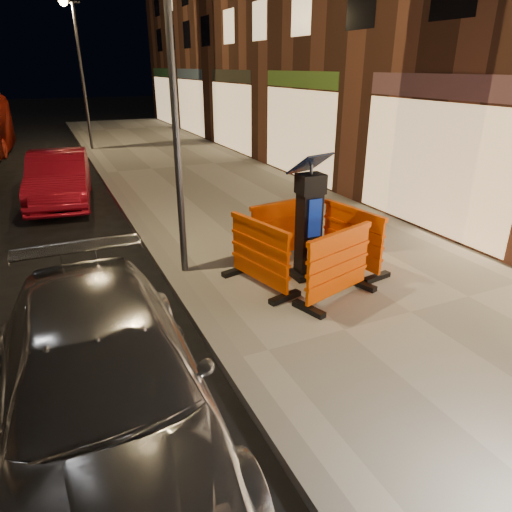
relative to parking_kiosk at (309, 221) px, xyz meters
name	(u,v)px	position (x,y,z in m)	size (l,w,h in m)	color
ground_plane	(233,369)	(-2.19, -1.82, -1.20)	(120.00, 120.00, 0.00)	black
sidewalk	(410,316)	(0.81, -1.82, -1.13)	(6.00, 60.00, 0.15)	gray
kerb	(233,364)	(-2.19, -1.82, -1.13)	(0.30, 60.00, 0.15)	slate
parking_kiosk	(309,221)	(0.00, 0.00, 0.00)	(0.66, 0.66, 2.10)	black
barrier_front	(338,266)	(0.00, -0.95, -0.46)	(1.51, 0.62, 1.17)	#EC4B01
barrier_back	(283,230)	(0.00, 0.95, -0.46)	(1.51, 0.62, 1.17)	#EC4B01
barrier_kerbside	(259,255)	(-0.95, 0.00, -0.46)	(1.51, 0.62, 1.17)	#EC4B01
barrier_bldgside	(352,238)	(0.95, 0.00, -0.46)	(1.51, 0.62, 1.17)	#EC4B01
car_silver	(112,438)	(-3.83, -2.39, -1.20)	(2.05, 5.04, 1.46)	#AAAAAF
car_red	(64,203)	(-3.72, 7.59, -1.20)	(1.55, 4.45, 1.47)	maroon
street_lamp_mid	(174,102)	(-1.94, 1.18, 1.95)	(0.12, 0.12, 6.00)	#3F3F44
street_lamp_far	(83,79)	(-1.94, 16.18, 1.95)	(0.12, 0.12, 6.00)	#3F3F44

